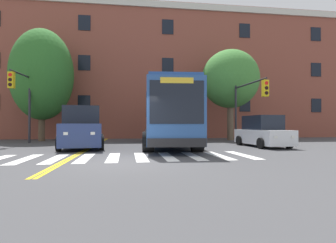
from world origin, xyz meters
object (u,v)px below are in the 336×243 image
object	(u,v)px
traffic_light_far_corner	(22,94)
traffic_light_near_corner	(248,99)
street_tree_curbside_small	(42,75)
car_white_far_lane	(262,132)
city_bus	(168,115)
car_navy_near_lane	(82,129)
street_tree_curbside_large	(230,79)

from	to	relation	value
traffic_light_far_corner	traffic_light_near_corner	bearing A→B (deg)	-5.30
traffic_light_near_corner	street_tree_curbside_small	size ratio (longest dim) A/B	0.52
car_white_far_lane	traffic_light_far_corner	distance (m)	15.69
city_bus	car_navy_near_lane	distance (m)	5.04
city_bus	street_tree_curbside_small	size ratio (longest dim) A/B	1.19
car_navy_near_lane	car_white_far_lane	xyz separation A→B (m)	(10.41, -0.24, -0.24)
traffic_light_near_corner	car_white_far_lane	bearing A→B (deg)	-94.90
street_tree_curbside_large	traffic_light_near_corner	bearing A→B (deg)	-93.97
traffic_light_far_corner	car_white_far_lane	bearing A→B (deg)	-14.39
car_navy_near_lane	street_tree_curbside_small	world-z (taller)	street_tree_curbside_small
car_navy_near_lane	street_tree_curbside_small	size ratio (longest dim) A/B	0.54
city_bus	traffic_light_near_corner	world-z (taller)	traffic_light_near_corner
city_bus	street_tree_curbside_large	size ratio (longest dim) A/B	1.40
traffic_light_far_corner	street_tree_curbside_small	size ratio (longest dim) A/B	0.56
city_bus	traffic_light_near_corner	size ratio (longest dim) A/B	2.29
traffic_light_near_corner	traffic_light_far_corner	size ratio (longest dim) A/B	0.94
street_tree_curbside_small	car_navy_near_lane	bearing A→B (deg)	-57.68
car_navy_near_lane	traffic_light_near_corner	bearing A→B (deg)	11.68
traffic_light_near_corner	street_tree_curbside_large	bearing A→B (deg)	86.03
city_bus	car_navy_near_lane	xyz separation A→B (m)	(-4.90, -0.81, -0.81)
traffic_light_near_corner	street_tree_curbside_small	bearing A→B (deg)	162.11
city_bus	car_white_far_lane	bearing A→B (deg)	-10.87
traffic_light_near_corner	traffic_light_far_corner	world-z (taller)	traffic_light_far_corner
car_navy_near_lane	street_tree_curbside_small	xyz separation A→B (m)	(-4.47, 7.06, 4.21)
city_bus	traffic_light_far_corner	distance (m)	10.00
car_navy_near_lane	street_tree_curbside_large	size ratio (longest dim) A/B	0.63
car_navy_near_lane	street_tree_curbside_small	bearing A→B (deg)	122.32
traffic_light_far_corner	street_tree_curbside_large	size ratio (longest dim) A/B	0.65
city_bus	street_tree_curbside_small	world-z (taller)	street_tree_curbside_small
traffic_light_far_corner	street_tree_curbside_small	world-z (taller)	street_tree_curbside_small
car_white_far_lane	street_tree_curbside_large	size ratio (longest dim) A/B	0.56
city_bus	traffic_light_far_corner	xyz separation A→B (m)	(-9.49, 2.79, 1.46)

